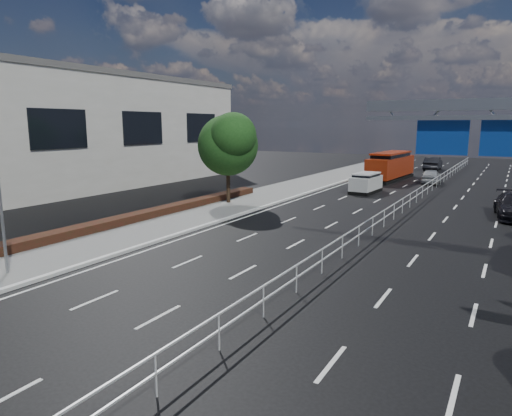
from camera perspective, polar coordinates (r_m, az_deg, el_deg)
The scene contains 10 objects.
ground at distance 13.15m, azimuth -2.57°, elevation -15.91°, with size 160.00×160.00×0.00m, color black.
kerb_near at distance 19.17m, azimuth -26.22°, elevation -8.19°, with size 0.25×140.00×0.15m, color silver.
median_fence at distance 33.48m, azimuth 18.47°, elevation 0.74°, with size 0.05×85.00×1.02m.
hedge_near at distance 25.28m, azimuth -22.43°, elevation -2.90°, with size 1.00×36.00×0.44m, color black.
near_building at distance 45.85m, azimuth -22.94°, elevation 8.55°, with size 12.00×38.00×10.00m, color #BBB6A8.
near_tree_back at distance 33.39m, azimuth -3.49°, elevation 8.29°, with size 4.84×4.51×6.69m.
white_minivan at distance 40.60m, azimuth 13.58°, elevation 3.06°, with size 1.94×4.07×1.73m.
red_bus at distance 50.78m, azimuth 16.49°, elevation 5.13°, with size 2.97×10.03×2.96m.
near_car_silver at distance 49.00m, azimuth 21.03°, elevation 3.72°, with size 1.70×4.24×1.44m, color #A0A2A7.
near_car_dark at distance 63.54m, azimuth 21.24°, elevation 5.19°, with size 1.79×5.13×1.69m, color black.
Camera 1 is at (6.34, -9.94, 5.82)m, focal length 32.00 mm.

